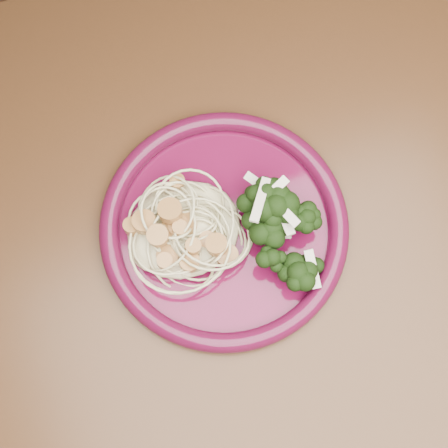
% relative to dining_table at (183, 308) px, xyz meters
% --- Properties ---
extents(dining_table, '(1.20, 0.80, 0.75)m').
position_rel_dining_table_xyz_m(dining_table, '(0.00, 0.00, 0.00)').
color(dining_table, '#472814').
rests_on(dining_table, ground).
extents(dinner_plate, '(0.33, 0.33, 0.02)m').
position_rel_dining_table_xyz_m(dinner_plate, '(0.07, 0.04, 0.11)').
color(dinner_plate, '#4E0926').
rests_on(dinner_plate, dining_table).
extents(spaghetti_pile, '(0.15, 0.14, 0.03)m').
position_rel_dining_table_xyz_m(spaghetti_pile, '(0.03, 0.06, 0.12)').
color(spaghetti_pile, '#CBC38D').
rests_on(spaghetti_pile, dinner_plate).
extents(scallop_cluster, '(0.15, 0.15, 0.04)m').
position_rel_dining_table_xyz_m(scallop_cluster, '(0.03, 0.06, 0.15)').
color(scallop_cluster, '#B98041').
rests_on(scallop_cluster, spaghetti_pile).
extents(broccoli_pile, '(0.12, 0.15, 0.05)m').
position_rel_dining_table_xyz_m(broccoli_pile, '(0.12, 0.03, 0.13)').
color(broccoli_pile, black).
rests_on(broccoli_pile, dinner_plate).
extents(onion_garnish, '(0.08, 0.10, 0.05)m').
position_rel_dining_table_xyz_m(onion_garnish, '(0.12, 0.03, 0.16)').
color(onion_garnish, beige).
rests_on(onion_garnish, broccoli_pile).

